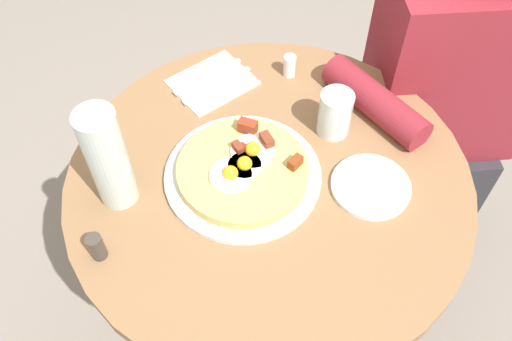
{
  "coord_description": "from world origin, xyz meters",
  "views": [
    {
      "loc": [
        0.08,
        0.63,
        1.57
      ],
      "look_at": [
        0.03,
        0.0,
        0.74
      ],
      "focal_mm": 38.17,
      "sensor_mm": 36.0,
      "label": 1
    }
  ],
  "objects_px": {
    "dining_table": "(267,221)",
    "water_glass": "(335,113)",
    "breakfast_pizza": "(243,169)",
    "fork": "(208,76)",
    "pepper_shaker": "(97,247)",
    "pizza_plate": "(243,176)",
    "person_seated": "(433,119)",
    "knife": "(217,85)",
    "water_bottle": "(108,159)",
    "bread_plate": "(371,186)",
    "salt_shaker": "(290,66)"
  },
  "relations": [
    {
      "from": "water_bottle",
      "to": "salt_shaker",
      "type": "relative_size",
      "value": 4.28
    },
    {
      "from": "dining_table",
      "to": "salt_shaker",
      "type": "xyz_separation_m",
      "value": [
        -0.07,
        -0.28,
        0.19
      ]
    },
    {
      "from": "pizza_plate",
      "to": "breakfast_pizza",
      "type": "bearing_deg",
      "value": -117.48
    },
    {
      "from": "dining_table",
      "to": "pepper_shaker",
      "type": "relative_size",
      "value": 14.04
    },
    {
      "from": "bread_plate",
      "to": "fork",
      "type": "xyz_separation_m",
      "value": [
        0.3,
        -0.33,
        0.0
      ]
    },
    {
      "from": "breakfast_pizza",
      "to": "fork",
      "type": "xyz_separation_m",
      "value": [
        0.06,
        -0.28,
        -0.02
      ]
    },
    {
      "from": "breakfast_pizza",
      "to": "salt_shaker",
      "type": "distance_m",
      "value": 0.31
    },
    {
      "from": "dining_table",
      "to": "water_glass",
      "type": "distance_m",
      "value": 0.28
    },
    {
      "from": "person_seated",
      "to": "pizza_plate",
      "type": "height_order",
      "value": "person_seated"
    },
    {
      "from": "fork",
      "to": "salt_shaker",
      "type": "distance_m",
      "value": 0.19
    },
    {
      "from": "breakfast_pizza",
      "to": "dining_table",
      "type": "bearing_deg",
      "value": 178.67
    },
    {
      "from": "dining_table",
      "to": "salt_shaker",
      "type": "height_order",
      "value": "salt_shaker"
    },
    {
      "from": "pizza_plate",
      "to": "pepper_shaker",
      "type": "height_order",
      "value": "pepper_shaker"
    },
    {
      "from": "dining_table",
      "to": "knife",
      "type": "height_order",
      "value": "knife"
    },
    {
      "from": "fork",
      "to": "water_glass",
      "type": "relative_size",
      "value": 1.79
    },
    {
      "from": "dining_table",
      "to": "pizza_plate",
      "type": "height_order",
      "value": "pizza_plate"
    },
    {
      "from": "salt_shaker",
      "to": "water_bottle",
      "type": "bearing_deg",
      "value": 40.16
    },
    {
      "from": "knife",
      "to": "pepper_shaker",
      "type": "height_order",
      "value": "pepper_shaker"
    },
    {
      "from": "person_seated",
      "to": "water_glass",
      "type": "bearing_deg",
      "value": 30.81
    },
    {
      "from": "water_glass",
      "to": "water_bottle",
      "type": "relative_size",
      "value": 0.45
    },
    {
      "from": "bread_plate",
      "to": "water_bottle",
      "type": "distance_m",
      "value": 0.49
    },
    {
      "from": "pizza_plate",
      "to": "fork",
      "type": "bearing_deg",
      "value": -78.17
    },
    {
      "from": "knife",
      "to": "water_bottle",
      "type": "distance_m",
      "value": 0.36
    },
    {
      "from": "fork",
      "to": "pepper_shaker",
      "type": "distance_m",
      "value": 0.48
    },
    {
      "from": "person_seated",
      "to": "fork",
      "type": "distance_m",
      "value": 0.62
    },
    {
      "from": "dining_table",
      "to": "person_seated",
      "type": "xyz_separation_m",
      "value": [
        -0.47,
        -0.3,
        -0.04
      ]
    },
    {
      "from": "bread_plate",
      "to": "water_bottle",
      "type": "xyz_separation_m",
      "value": [
        0.48,
        -0.02,
        0.11
      ]
    },
    {
      "from": "dining_table",
      "to": "knife",
      "type": "relative_size",
      "value": 4.45
    },
    {
      "from": "dining_table",
      "to": "water_bottle",
      "type": "bearing_deg",
      "value": 4.45
    },
    {
      "from": "water_bottle",
      "to": "pepper_shaker",
      "type": "bearing_deg",
      "value": 78.12
    },
    {
      "from": "dining_table",
      "to": "person_seated",
      "type": "relative_size",
      "value": 0.71
    },
    {
      "from": "water_glass",
      "to": "pizza_plate",
      "type": "bearing_deg",
      "value": 29.19
    },
    {
      "from": "fork",
      "to": "water_bottle",
      "type": "distance_m",
      "value": 0.37
    },
    {
      "from": "water_glass",
      "to": "knife",
      "type": "bearing_deg",
      "value": -32.01
    },
    {
      "from": "water_glass",
      "to": "salt_shaker",
      "type": "bearing_deg",
      "value": -68.21
    },
    {
      "from": "person_seated",
      "to": "salt_shaker",
      "type": "distance_m",
      "value": 0.46
    },
    {
      "from": "fork",
      "to": "breakfast_pizza",
      "type": "bearing_deg",
      "value": 69.08
    },
    {
      "from": "pizza_plate",
      "to": "person_seated",
      "type": "bearing_deg",
      "value": -149.79
    },
    {
      "from": "bread_plate",
      "to": "salt_shaker",
      "type": "bearing_deg",
      "value": -70.2
    },
    {
      "from": "pizza_plate",
      "to": "bread_plate",
      "type": "relative_size",
      "value": 1.99
    },
    {
      "from": "breakfast_pizza",
      "to": "water_bottle",
      "type": "distance_m",
      "value": 0.25
    },
    {
      "from": "water_glass",
      "to": "water_bottle",
      "type": "distance_m",
      "value": 0.46
    },
    {
      "from": "bread_plate",
      "to": "fork",
      "type": "relative_size",
      "value": 0.86
    },
    {
      "from": "water_glass",
      "to": "salt_shaker",
      "type": "height_order",
      "value": "water_glass"
    },
    {
      "from": "knife",
      "to": "water_glass",
      "type": "height_order",
      "value": "water_glass"
    },
    {
      "from": "pepper_shaker",
      "to": "person_seated",
      "type": "bearing_deg",
      "value": -150.1
    },
    {
      "from": "water_glass",
      "to": "salt_shaker",
      "type": "xyz_separation_m",
      "value": [
        0.07,
        -0.18,
        -0.02
      ]
    },
    {
      "from": "salt_shaker",
      "to": "pepper_shaker",
      "type": "bearing_deg",
      "value": 48.04
    },
    {
      "from": "dining_table",
      "to": "breakfast_pizza",
      "type": "height_order",
      "value": "breakfast_pizza"
    },
    {
      "from": "breakfast_pizza",
      "to": "water_bottle",
      "type": "height_order",
      "value": "water_bottle"
    }
  ]
}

